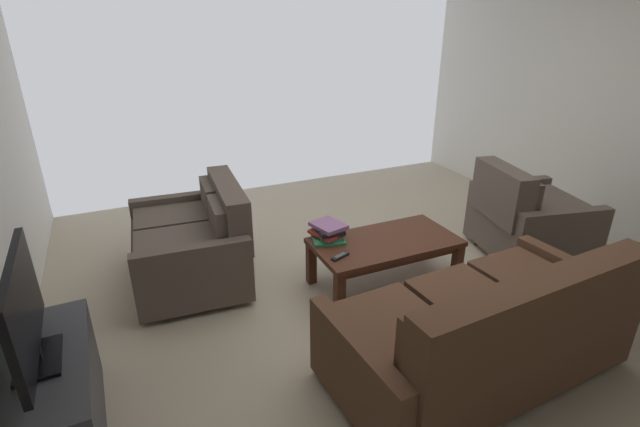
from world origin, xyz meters
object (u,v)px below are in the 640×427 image
object	(u,v)px
book_stack	(328,232)
tv_stand	(51,402)
flat_tv	(24,313)
armchair_side	(527,219)
loveseat_near	(195,241)
tv_remote	(340,256)
sofa_main	(487,330)
coffee_table	(385,247)

from	to	relation	value
book_stack	tv_stand	bearing A→B (deg)	22.97
flat_tv	armchair_side	bearing A→B (deg)	-172.15
flat_tv	book_stack	world-z (taller)	flat_tv
flat_tv	armchair_side	world-z (taller)	flat_tv
armchair_side	flat_tv	bearing A→B (deg)	7.85
loveseat_near	armchair_side	size ratio (longest dim) A/B	1.17
loveseat_near	book_stack	world-z (taller)	loveseat_near
loveseat_near	flat_tv	bearing A→B (deg)	53.92
flat_tv	tv_remote	size ratio (longest dim) A/B	4.98
flat_tv	sofa_main	bearing A→B (deg)	166.38
armchair_side	tv_remote	size ratio (longest dim) A/B	6.33
coffee_table	flat_tv	bearing A→B (deg)	14.78
tv_stand	armchair_side	distance (m)	3.81
coffee_table	armchair_side	bearing A→B (deg)	175.99
coffee_table	tv_remote	world-z (taller)	tv_remote
tv_stand	tv_remote	bearing A→B (deg)	-164.83
armchair_side	book_stack	xyz separation A→B (m)	(1.83, -0.30, 0.10)
flat_tv	armchair_side	size ratio (longest dim) A/B	0.79
book_stack	flat_tv	bearing A→B (deg)	22.93
coffee_table	book_stack	bearing A→B (deg)	-25.86
coffee_table	tv_stand	size ratio (longest dim) A/B	1.16
loveseat_near	tv_stand	size ratio (longest dim) A/B	1.22
flat_tv	book_stack	size ratio (longest dim) A/B	2.62
tv_stand	tv_remote	world-z (taller)	tv_stand
sofa_main	armchair_side	world-z (taller)	sofa_main
sofa_main	book_stack	bearing A→B (deg)	-74.73
sofa_main	coffee_table	bearing A→B (deg)	-91.71
flat_tv	tv_remote	xyz separation A→B (m)	(-1.89, -0.51, -0.38)
loveseat_near	tv_remote	distance (m)	1.24
flat_tv	tv_remote	world-z (taller)	flat_tv
armchair_side	tv_remote	world-z (taller)	armchair_side
loveseat_near	flat_tv	world-z (taller)	flat_tv
tv_remote	armchair_side	bearing A→B (deg)	-179.71
coffee_table	tv_stand	xyz separation A→B (m)	(2.35, 0.62, -0.08)
coffee_table	flat_tv	xyz separation A→B (m)	(2.35, 0.62, 0.46)
loveseat_near	armchair_side	world-z (taller)	armchair_side
coffee_table	tv_remote	bearing A→B (deg)	13.39
book_stack	loveseat_near	bearing A→B (deg)	-28.42
loveseat_near	flat_tv	xyz separation A→B (m)	(0.98, 1.34, 0.45)
coffee_table	book_stack	distance (m)	0.48
sofa_main	coffee_table	distance (m)	1.18
loveseat_near	flat_tv	distance (m)	1.72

